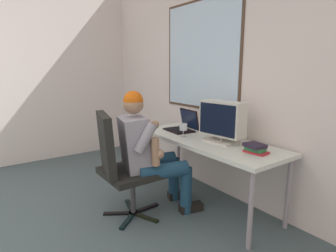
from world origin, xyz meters
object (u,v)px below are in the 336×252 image
crt_monitor (222,120)px  wine_glass (183,128)px  desk (206,144)px  laptop (184,125)px  person_seated (149,151)px  book_stack (255,148)px  office_chair (120,161)px

crt_monitor → wine_glass: size_ratio=3.17×
desk → crt_monitor: (0.18, 0.04, 0.28)m
wine_glass → laptop: bearing=140.7°
desk → wine_glass: wine_glass is taller
person_seated → crt_monitor: (0.37, 0.63, 0.30)m
crt_monitor → book_stack: 0.47m
desk → laptop: (-0.46, 0.06, 0.12)m
office_chair → laptop: (-0.21, 0.94, 0.20)m
person_seated → book_stack: 1.00m
crt_monitor → laptop: bearing=177.5°
person_seated → crt_monitor: person_seated is taller
office_chair → wine_glass: office_chair is taller
office_chair → laptop: bearing=102.4°
office_chair → crt_monitor: 1.07m
book_stack → office_chair: bearing=-134.4°
laptop → book_stack: size_ratio=1.79×
office_chair → crt_monitor: size_ratio=2.19×
office_chair → laptop: 0.98m
desk → wine_glass: bearing=-142.5°
person_seated → laptop: (-0.27, 0.66, 0.13)m
office_chair → book_stack: (0.86, 0.88, 0.18)m
wine_glass → desk: bearing=37.5°
crt_monitor → book_stack: (0.43, -0.03, -0.19)m
wine_glass → book_stack: 0.82m
crt_monitor → laptop: size_ratio=1.28×
person_seated → crt_monitor: size_ratio=2.61×
desk → crt_monitor: crt_monitor is taller
person_seated → crt_monitor: 0.79m
wine_glass → book_stack: (0.81, 0.16, -0.06)m
laptop → book_stack: 1.07m
crt_monitor → book_stack: crt_monitor is taller
book_stack → laptop: bearing=176.9°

